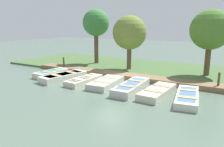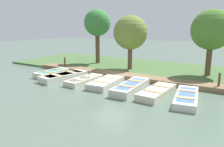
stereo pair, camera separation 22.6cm
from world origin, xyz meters
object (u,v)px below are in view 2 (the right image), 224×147
(rowboat_6, at_px, (187,97))
(rowboat_3, at_px, (106,83))
(park_tree_center, at_px, (212,30))
(mooring_post_far, at_px, (219,82))
(rowboat_2, at_px, (84,80))
(mooring_post_near, at_px, (65,63))
(rowboat_0, at_px, (52,73))
(rowboat_1, at_px, (64,76))
(park_tree_left, at_px, (130,33))
(rowboat_5, at_px, (157,92))
(rowboat_4, at_px, (131,87))
(park_tree_far_left, at_px, (97,23))

(rowboat_6, bearing_deg, rowboat_3, -102.13)
(park_tree_center, bearing_deg, mooring_post_far, 18.23)
(rowboat_2, bearing_deg, mooring_post_near, -120.06)
(rowboat_0, height_order, mooring_post_far, mooring_post_far)
(rowboat_1, distance_m, park_tree_left, 6.18)
(rowboat_2, xyz_separation_m, rowboat_3, (-0.16, 1.55, 0.01))
(park_tree_left, bearing_deg, rowboat_2, -8.88)
(rowboat_1, xyz_separation_m, rowboat_2, (-0.02, 1.73, -0.04))
(mooring_post_far, bearing_deg, rowboat_5, -46.33)
(rowboat_6, height_order, park_tree_left, park_tree_left)
(rowboat_0, distance_m, rowboat_3, 4.87)
(rowboat_5, bearing_deg, rowboat_4, -89.39)
(rowboat_4, height_order, rowboat_6, rowboat_4)
(rowboat_4, distance_m, park_tree_center, 7.16)
(rowboat_3, relative_size, rowboat_4, 0.85)
(rowboat_0, bearing_deg, rowboat_6, 88.91)
(rowboat_1, xyz_separation_m, park_tree_center, (-5.72, 8.20, 3.06))
(rowboat_4, distance_m, mooring_post_near, 7.76)
(rowboat_6, relative_size, park_tree_center, 0.71)
(rowboat_2, distance_m, rowboat_3, 1.56)
(rowboat_1, distance_m, rowboat_4, 5.05)
(rowboat_4, xyz_separation_m, park_tree_far_left, (-5.90, -6.45, 3.54))
(rowboat_3, distance_m, mooring_post_near, 6.06)
(rowboat_1, relative_size, park_tree_center, 0.73)
(rowboat_6, bearing_deg, rowboat_0, -101.99)
(mooring_post_near, bearing_deg, park_tree_center, 106.95)
(rowboat_2, bearing_deg, park_tree_left, 172.87)
(rowboat_4, height_order, rowboat_5, rowboat_4)
(rowboat_0, distance_m, rowboat_5, 8.19)
(rowboat_5, distance_m, park_tree_center, 6.70)
(rowboat_2, bearing_deg, mooring_post_far, 110.16)
(rowboat_2, height_order, park_tree_center, park_tree_center)
(rowboat_3, distance_m, park_tree_far_left, 8.25)
(mooring_post_near, bearing_deg, rowboat_5, 74.10)
(rowboat_0, bearing_deg, rowboat_3, 89.05)
(rowboat_3, height_order, rowboat_5, rowboat_3)
(rowboat_0, distance_m, rowboat_2, 3.34)
(rowboat_6, height_order, park_tree_far_left, park_tree_far_left)
(rowboat_4, xyz_separation_m, rowboat_5, (0.07, 1.55, -0.03))
(mooring_post_far, relative_size, park_tree_left, 0.24)
(rowboat_3, relative_size, park_tree_far_left, 0.58)
(rowboat_5, height_order, park_tree_left, park_tree_left)
(rowboat_4, bearing_deg, mooring_post_far, 117.14)
(rowboat_2, xyz_separation_m, rowboat_5, (0.03, 4.86, 0.01))
(rowboat_1, bearing_deg, rowboat_6, 99.86)
(rowboat_1, height_order, rowboat_3, rowboat_1)
(rowboat_1, bearing_deg, rowboat_5, 100.19)
(rowboat_6, bearing_deg, park_tree_left, -140.72)
(rowboat_2, distance_m, mooring_post_far, 7.93)
(mooring_post_far, bearing_deg, rowboat_4, -59.57)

